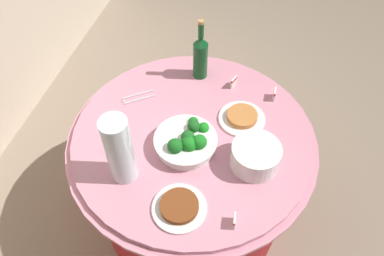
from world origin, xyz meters
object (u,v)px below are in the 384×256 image
(label_placard_mid, at_px, (234,82))
(label_placard_rear, at_px, (234,220))
(broccoli_bowl, at_px, (187,142))
(serving_tongs, at_px, (137,97))
(decorative_fruit_vase, at_px, (120,153))
(plate_stack, at_px, (255,156))
(food_plate_peanuts, at_px, (242,118))
(wine_bottle, at_px, (200,56))
(food_plate_stir_fry, at_px, (179,207))
(label_placard_front, at_px, (275,94))

(label_placard_mid, distance_m, label_placard_rear, 0.75)
(broccoli_bowl, relative_size, serving_tongs, 1.81)
(serving_tongs, bearing_deg, decorative_fruit_vase, -166.79)
(plate_stack, xyz_separation_m, label_placard_mid, (0.44, 0.17, -0.02))
(decorative_fruit_vase, distance_m, food_plate_peanuts, 0.61)
(broccoli_bowl, bearing_deg, wine_bottle, 6.97)
(label_placard_rear, bearing_deg, food_plate_peanuts, 6.76)
(wine_bottle, relative_size, food_plate_peanuts, 1.53)
(plate_stack, distance_m, food_plate_peanuts, 0.25)
(decorative_fruit_vase, height_order, serving_tongs, decorative_fruit_vase)
(label_placard_mid, bearing_deg, decorative_fruit_vase, 151.44)
(plate_stack, relative_size, label_placard_rear, 3.82)
(plate_stack, bearing_deg, food_plate_peanuts, 22.13)
(plate_stack, relative_size, serving_tongs, 1.36)
(serving_tongs, distance_m, label_placard_rear, 0.80)
(plate_stack, xyz_separation_m, wine_bottle, (0.48, 0.36, 0.07))
(food_plate_stir_fry, height_order, label_placard_rear, label_placard_rear)
(food_plate_stir_fry, relative_size, label_placard_rear, 4.00)
(food_plate_peanuts, relative_size, label_placard_front, 4.00)
(decorative_fruit_vase, xyz_separation_m, serving_tongs, (0.43, 0.10, -0.15))
(plate_stack, xyz_separation_m, decorative_fruit_vase, (-0.19, 0.52, 0.10))
(wine_bottle, height_order, decorative_fruit_vase, decorative_fruit_vase)
(plate_stack, relative_size, label_placard_mid, 3.82)
(broccoli_bowl, distance_m, decorative_fruit_vase, 0.31)
(plate_stack, xyz_separation_m, food_plate_peanuts, (0.23, 0.09, -0.04))
(wine_bottle, height_order, label_placard_front, wine_bottle)
(broccoli_bowl, relative_size, label_placard_mid, 5.09)
(food_plate_stir_fry, height_order, label_placard_mid, label_placard_mid)
(label_placard_mid, height_order, label_placard_rear, same)
(food_plate_stir_fry, bearing_deg, food_plate_peanuts, -16.79)
(plate_stack, height_order, food_plate_peanuts, plate_stack)
(label_placard_mid, bearing_deg, food_plate_stir_fry, 174.01)
(decorative_fruit_vase, xyz_separation_m, label_placard_front, (0.60, -0.55, -0.12))
(label_placard_mid, bearing_deg, food_plate_peanuts, -159.17)
(decorative_fruit_vase, relative_size, food_plate_peanuts, 1.55)
(broccoli_bowl, bearing_deg, serving_tongs, 53.82)
(serving_tongs, height_order, food_plate_peanuts, food_plate_peanuts)
(decorative_fruit_vase, distance_m, food_plate_stir_fry, 0.32)
(plate_stack, distance_m, serving_tongs, 0.67)
(plate_stack, height_order, serving_tongs, plate_stack)
(plate_stack, height_order, wine_bottle, wine_bottle)
(food_plate_stir_fry, xyz_separation_m, label_placard_front, (0.70, -0.29, 0.02))
(label_placard_front, bearing_deg, decorative_fruit_vase, 137.35)
(wine_bottle, height_order, serving_tongs, wine_bottle)
(serving_tongs, relative_size, food_plate_stir_fry, 0.70)
(food_plate_stir_fry, relative_size, label_placard_front, 4.00)
(label_placard_front, bearing_deg, food_plate_stir_fry, 157.80)
(serving_tongs, relative_size, food_plate_peanuts, 0.70)
(decorative_fruit_vase, relative_size, food_plate_stir_fry, 1.55)
(wine_bottle, distance_m, decorative_fruit_vase, 0.69)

